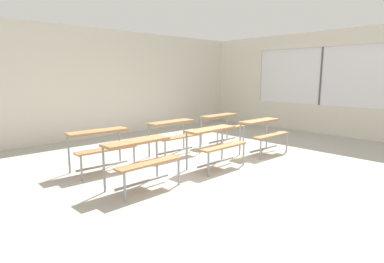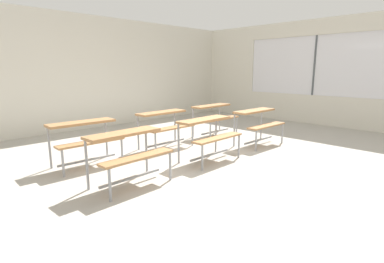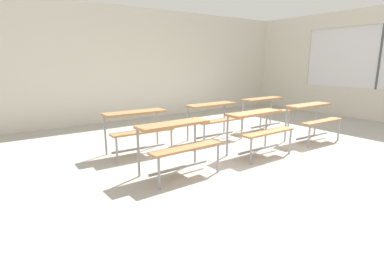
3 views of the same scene
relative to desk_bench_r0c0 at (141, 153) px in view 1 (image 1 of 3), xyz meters
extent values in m
cube|color=#ADA89E|center=(1.60, -0.16, -0.59)|extent=(10.00, 9.00, 0.05)
cube|color=silver|center=(1.60, 4.34, 0.94)|extent=(10.00, 0.12, 3.00)
cube|color=silver|center=(6.60, -0.16, -0.14)|extent=(0.12, 9.00, 0.85)
cube|color=silver|center=(6.60, -0.16, 2.21)|extent=(0.12, 9.00, 0.45)
cube|color=silver|center=(6.60, 3.39, 1.14)|extent=(0.12, 1.90, 1.70)
cube|color=white|center=(6.60, 0.34, 1.14)|extent=(0.02, 4.20, 1.70)
cube|color=#4C5156|center=(6.60, 0.34, 1.14)|extent=(0.06, 0.05, 1.70)
cube|color=#A87547|center=(0.00, 0.11, 0.16)|extent=(1.11, 0.36, 0.04)
cube|color=#A87547|center=(0.01, -0.21, -0.12)|extent=(1.11, 0.26, 0.03)
cylinder|color=gray|center=(-0.51, 0.23, -0.20)|extent=(0.04, 0.04, 0.72)
cylinder|color=gray|center=(0.49, 0.27, -0.20)|extent=(0.04, 0.04, 0.72)
cylinder|color=gray|center=(-0.49, -0.32, -0.34)|extent=(0.04, 0.04, 0.44)
cylinder|color=gray|center=(0.51, -0.28, -0.34)|extent=(0.04, 0.04, 0.44)
cube|color=gray|center=(0.00, -0.03, -0.46)|extent=(1.00, 0.07, 0.03)
cube|color=#A87547|center=(1.65, 0.10, 0.16)|extent=(1.11, 0.34, 0.04)
cube|color=#A87547|center=(1.65, -0.22, -0.12)|extent=(1.10, 0.24, 0.03)
cylinder|color=gray|center=(1.14, 0.23, -0.20)|extent=(0.04, 0.04, 0.72)
cylinder|color=gray|center=(2.14, 0.25, -0.20)|extent=(0.04, 0.04, 0.72)
cylinder|color=gray|center=(1.16, -0.32, -0.34)|extent=(0.04, 0.04, 0.44)
cylinder|color=gray|center=(2.16, -0.30, -0.34)|extent=(0.04, 0.04, 0.44)
cube|color=gray|center=(1.65, -0.04, -0.46)|extent=(1.00, 0.05, 0.03)
cube|color=#A87547|center=(3.25, 0.12, 0.16)|extent=(1.11, 0.34, 0.04)
cube|color=#A87547|center=(3.25, -0.20, -0.12)|extent=(1.10, 0.24, 0.03)
cylinder|color=gray|center=(2.76, 0.27, -0.20)|extent=(0.04, 0.04, 0.72)
cylinder|color=gray|center=(3.76, 0.25, -0.20)|extent=(0.04, 0.04, 0.72)
cylinder|color=gray|center=(2.75, -0.28, -0.34)|extent=(0.04, 0.04, 0.44)
cylinder|color=gray|center=(3.75, -0.30, -0.34)|extent=(0.04, 0.04, 0.44)
cube|color=gray|center=(3.25, -0.02, -0.46)|extent=(1.00, 0.05, 0.03)
cube|color=#A87547|center=(-0.04, 1.34, 0.16)|extent=(1.11, 0.35, 0.04)
cube|color=#A87547|center=(-0.05, 1.02, -0.12)|extent=(1.11, 0.25, 0.03)
cylinder|color=gray|center=(-0.53, 1.50, -0.20)|extent=(0.04, 0.04, 0.72)
cylinder|color=gray|center=(0.47, 1.47, -0.20)|extent=(0.04, 0.04, 0.72)
cylinder|color=gray|center=(-0.55, 0.95, -0.34)|extent=(0.04, 0.04, 0.44)
cylinder|color=gray|center=(0.45, 0.92, -0.34)|extent=(0.04, 0.04, 0.44)
cube|color=gray|center=(-0.04, 1.20, -0.46)|extent=(1.00, 0.06, 0.03)
cube|color=#A87547|center=(1.67, 1.34, 0.16)|extent=(1.10, 0.33, 0.04)
cube|color=#A87547|center=(1.68, 1.02, -0.12)|extent=(1.10, 0.23, 0.03)
cylinder|color=gray|center=(1.17, 1.47, -0.20)|extent=(0.04, 0.04, 0.72)
cylinder|color=gray|center=(2.17, 1.48, -0.20)|extent=(0.04, 0.04, 0.72)
cylinder|color=gray|center=(1.18, 0.92, -0.34)|extent=(0.04, 0.04, 0.44)
cylinder|color=gray|center=(2.18, 0.93, -0.34)|extent=(0.04, 0.04, 0.44)
cube|color=gray|center=(1.68, 1.20, -0.46)|extent=(1.00, 0.05, 0.03)
cube|color=#A87547|center=(3.28, 1.38, 0.16)|extent=(1.10, 0.33, 0.04)
cube|color=#A87547|center=(3.28, 1.06, -0.12)|extent=(1.10, 0.23, 0.03)
cylinder|color=gray|center=(2.78, 1.51, -0.20)|extent=(0.04, 0.04, 0.72)
cylinder|color=gray|center=(3.78, 1.52, -0.20)|extent=(0.04, 0.04, 0.72)
cylinder|color=gray|center=(2.78, 0.96, -0.34)|extent=(0.04, 0.04, 0.44)
cylinder|color=gray|center=(3.78, 0.97, -0.34)|extent=(0.04, 0.04, 0.44)
cube|color=gray|center=(3.28, 1.24, -0.46)|extent=(1.00, 0.04, 0.03)
camera|label=1|loc=(-2.57, -3.92, 1.16)|focal=29.14mm
camera|label=2|loc=(-2.20, -3.46, 1.04)|focal=28.00mm
camera|label=3|loc=(-2.20, -3.46, 1.04)|focal=28.00mm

